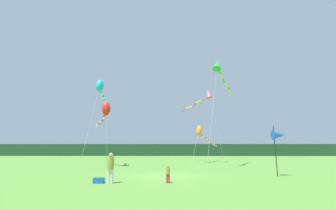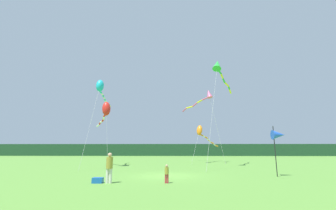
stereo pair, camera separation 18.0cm
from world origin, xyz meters
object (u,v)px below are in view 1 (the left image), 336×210
at_px(person_child, 168,173).
at_px(cooler_box, 99,180).
at_px(kite_red, 106,110).
at_px(kite_orange, 202,133).
at_px(kite_rainbow, 205,96).
at_px(kite_green, 218,68).
at_px(banner_flag_pole, 279,135).
at_px(kite_cyan, 100,88).
at_px(person_adult, 111,166).

height_order(person_child, cooler_box, person_child).
distance_m(person_child, kite_red, 14.47).
bearing_deg(kite_orange, kite_rainbow, 6.52).
relative_size(kite_orange, kite_red, 1.14).
distance_m(kite_rainbow, kite_green, 7.60).
height_order(kite_orange, kite_green, kite_green).
height_order(kite_rainbow, kite_red, kite_rainbow).
bearing_deg(kite_green, banner_flag_pole, -73.17).
distance_m(person_child, cooler_box, 4.04).
bearing_deg(banner_flag_pole, person_child, -158.05).
xyz_separation_m(banner_flag_pole, kite_green, (-2.43, 8.04, 8.25)).
bearing_deg(kite_green, kite_cyan, 179.32).
bearing_deg(kite_red, cooler_box, -74.02).
relative_size(person_adult, kite_red, 0.24).
bearing_deg(person_adult, person_child, 1.56).
bearing_deg(kite_orange, person_child, -103.64).
bearing_deg(person_adult, banner_flag_pole, 16.36).
distance_m(banner_flag_pole, kite_orange, 15.83).
height_order(person_child, kite_green, kite_green).
height_order(person_child, kite_cyan, kite_cyan).
distance_m(person_adult, cooler_box, 1.05).
bearing_deg(banner_flag_pole, kite_cyan, 153.14).
height_order(banner_flag_pole, kite_green, kite_green).
bearing_deg(cooler_box, kite_red, 105.98).
height_order(person_adult, kite_rainbow, kite_rainbow).
bearing_deg(person_child, kite_cyan, 125.02).
bearing_deg(kite_cyan, banner_flag_pole, -26.86).
xyz_separation_m(kite_rainbow, kite_red, (-12.43, -7.52, -3.33)).
xyz_separation_m(cooler_box, kite_orange, (8.54, 18.67, 3.97)).
distance_m(cooler_box, banner_flag_pole, 12.91).
bearing_deg(person_child, person_adult, -178.44).
xyz_separation_m(banner_flag_pole, kite_rainbow, (-2.95, 15.44, 6.62)).
relative_size(person_adult, person_child, 1.64).
xyz_separation_m(kite_orange, kite_cyan, (-12.58, -7.16, 4.80)).
height_order(person_adult, cooler_box, person_adult).
height_order(cooler_box, kite_red, kite_red).
distance_m(person_adult, kite_rainbow, 22.39).
relative_size(kite_rainbow, kite_red, 1.46).
xyz_separation_m(person_adult, kite_cyan, (-4.70, 11.58, 7.96)).
bearing_deg(kite_orange, kite_green, -80.73).
distance_m(person_child, banner_flag_pole, 9.10).
xyz_separation_m(cooler_box, kite_rainbow, (9.22, 18.74, 9.40)).
bearing_deg(person_child, kite_red, 122.82).
height_order(kite_cyan, kite_red, kite_cyan).
distance_m(person_adult, kite_cyan, 14.82).
height_order(person_child, kite_rainbow, kite_rainbow).
bearing_deg(person_adult, kite_green, 51.54).
xyz_separation_m(person_adult, kite_green, (9.07, 11.42, 10.22)).
relative_size(person_adult, kite_green, 0.14).
xyz_separation_m(kite_orange, kite_rainbow, (0.68, 0.08, 5.42)).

